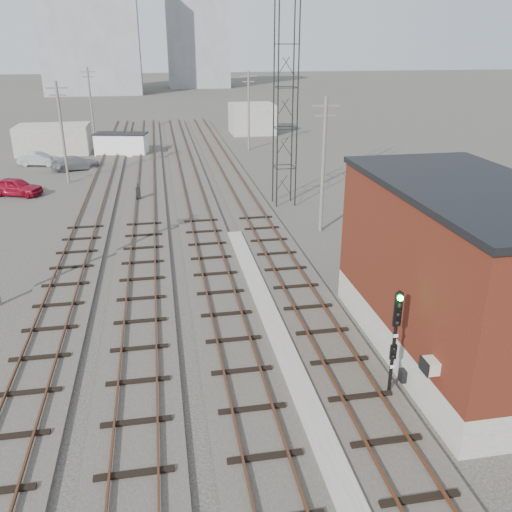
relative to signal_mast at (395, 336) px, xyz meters
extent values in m
plane|color=#282621|center=(-3.70, 50.43, -2.56)|extent=(320.00, 320.00, 0.00)
cube|color=#332D28|center=(-1.20, 29.43, -2.46)|extent=(3.20, 90.00, 0.20)
cube|color=#4C2816|center=(-1.92, 29.43, -2.23)|extent=(0.07, 90.00, 0.12)
cube|color=#4C2816|center=(-0.48, 29.43, -2.23)|extent=(0.07, 90.00, 0.12)
cube|color=#332D28|center=(-5.20, 29.43, -2.46)|extent=(3.20, 90.00, 0.20)
cube|color=#4C2816|center=(-5.92, 29.43, -2.23)|extent=(0.07, 90.00, 0.12)
cube|color=#4C2816|center=(-4.48, 29.43, -2.23)|extent=(0.07, 90.00, 0.12)
cube|color=#332D28|center=(-9.20, 29.43, -2.46)|extent=(3.20, 90.00, 0.20)
cube|color=#4C2816|center=(-9.92, 29.43, -2.23)|extent=(0.07, 90.00, 0.12)
cube|color=#4C2816|center=(-8.48, 29.43, -2.23)|extent=(0.07, 90.00, 0.12)
cube|color=#332D28|center=(-13.20, 29.43, -2.46)|extent=(3.20, 90.00, 0.20)
cube|color=#4C2816|center=(-13.92, 29.43, -2.23)|extent=(0.07, 90.00, 0.12)
cube|color=#4C2816|center=(-12.48, 29.43, -2.23)|extent=(0.07, 90.00, 0.12)
cube|color=gray|center=(-3.20, 4.43, -2.43)|extent=(0.90, 28.00, 0.26)
cube|color=gray|center=(3.80, 2.43, -1.81)|extent=(6.00, 12.00, 1.50)
cube|color=#5F2716|center=(3.80, 2.43, 1.69)|extent=(6.00, 12.00, 5.50)
cube|color=black|center=(3.80, 2.43, 4.54)|extent=(6.20, 12.20, 0.25)
cube|color=beige|center=(0.58, -1.57, -0.31)|extent=(0.45, 0.62, 0.45)
cube|color=black|center=(0.70, 0.43, -2.06)|extent=(0.20, 0.35, 0.50)
cylinder|color=black|center=(1.05, 24.68, 4.94)|extent=(0.10, 0.10, 15.00)
cylinder|color=black|center=(2.55, 24.68, 4.94)|extent=(0.10, 0.10, 15.00)
cylinder|color=black|center=(1.05, 26.18, 4.94)|extent=(0.10, 0.10, 15.00)
cylinder|color=black|center=(2.55, 26.18, 4.94)|extent=(0.10, 0.10, 15.00)
cylinder|color=#595147|center=(-16.20, 35.43, 1.94)|extent=(0.24, 0.24, 9.00)
cube|color=#595147|center=(-16.20, 35.43, 5.84)|extent=(1.80, 0.12, 0.12)
cube|color=#595147|center=(-16.20, 35.43, 5.24)|extent=(1.40, 0.12, 0.12)
cylinder|color=#595147|center=(-16.20, 60.43, 1.94)|extent=(0.24, 0.24, 9.00)
cube|color=#595147|center=(-16.20, 60.43, 5.84)|extent=(1.80, 0.12, 0.12)
cube|color=#595147|center=(-16.20, 60.43, 5.24)|extent=(1.40, 0.12, 0.12)
cylinder|color=#595147|center=(2.80, 18.43, 1.94)|extent=(0.24, 0.24, 9.00)
cube|color=#595147|center=(2.80, 18.43, 5.84)|extent=(1.80, 0.12, 0.12)
cube|color=#595147|center=(2.80, 18.43, 5.24)|extent=(1.40, 0.12, 0.12)
cylinder|color=#595147|center=(2.80, 48.43, 1.94)|extent=(0.24, 0.24, 9.00)
cube|color=#595147|center=(2.80, 48.43, 5.84)|extent=(1.80, 0.12, 0.12)
cube|color=#595147|center=(2.80, 48.43, 5.24)|extent=(1.40, 0.12, 0.12)
cube|color=gray|center=(-21.70, 125.43, 12.44)|extent=(22.00, 14.00, 30.00)
cube|color=gray|center=(4.30, 140.43, 10.44)|extent=(16.00, 12.00, 26.00)
cube|color=gray|center=(-19.70, 50.43, -0.96)|extent=(8.00, 5.00, 3.20)
cube|color=gray|center=(5.30, 60.43, -0.56)|extent=(6.00, 6.00, 4.00)
cube|color=gray|center=(0.00, 0.03, -2.51)|extent=(0.40, 0.40, 0.10)
cylinder|color=black|center=(0.00, 0.03, -0.41)|extent=(0.13, 0.13, 4.29)
cube|color=black|center=(0.00, 0.01, 1.04)|extent=(0.28, 0.10, 1.29)
sphere|color=#0CE533|center=(0.00, -0.08, 1.52)|extent=(0.21, 0.21, 0.21)
sphere|color=black|center=(0.00, -0.08, 1.20)|extent=(0.21, 0.21, 0.21)
sphere|color=black|center=(0.00, -0.08, 0.88)|extent=(0.21, 0.21, 0.21)
sphere|color=black|center=(0.00, -0.08, 0.56)|extent=(0.21, 0.21, 0.21)
cube|color=black|center=(0.00, 0.01, -0.68)|extent=(0.24, 0.09, 0.59)
cube|color=white|center=(0.00, -0.05, 0.02)|extent=(0.17, 0.02, 0.13)
cube|color=white|center=(0.00, -0.05, -1.27)|extent=(0.17, 0.02, 0.13)
cube|color=black|center=(-9.72, 28.15, -1.92)|extent=(0.36, 0.36, 1.07)
cylinder|color=black|center=(-9.72, 28.15, -1.22)|extent=(0.09, 0.09, 0.32)
cube|color=white|center=(-11.97, 47.93, -1.38)|extent=(6.06, 3.53, 2.37)
cube|color=black|center=(-11.97, 47.93, -0.14)|extent=(6.28, 3.76, 0.11)
imported|color=maroon|center=(-19.94, 31.79, -1.80)|extent=(4.78, 3.30, 1.51)
imported|color=#93959A|center=(-20.20, 43.63, -1.87)|extent=(4.40, 2.34, 1.38)
imported|color=slate|center=(-16.20, 41.00, -1.86)|extent=(5.15, 3.26, 1.39)
camera|label=1|loc=(-7.84, -15.63, 9.79)|focal=38.00mm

